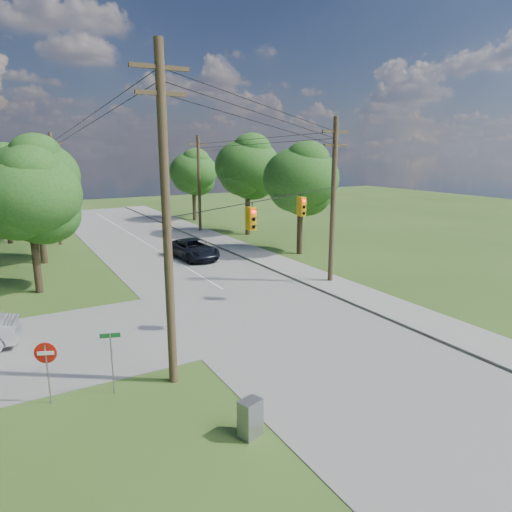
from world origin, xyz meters
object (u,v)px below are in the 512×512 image
pole_north_e (199,183)px  car_main_north (193,249)px  pole_north_w (55,189)px  control_cabinet (250,418)px  pole_sw (166,217)px  do_not_enter_sign (46,359)px  pole_ne (333,199)px

pole_north_e → car_main_north: 13.25m
pole_north_w → control_cabinet: pole_north_w is taller
car_main_north → pole_sw: bearing=-119.1°
car_main_north → do_not_enter_sign: 21.58m
pole_north_w → do_not_enter_sign: pole_north_w is taller
pole_ne → car_main_north: size_ratio=1.91×
car_main_north → control_cabinet: bearing=-112.9°
pole_ne → control_cabinet: bearing=-136.5°
pole_sw → pole_north_w: (-0.40, 29.60, -1.10)m
control_cabinet → do_not_enter_sign: (-5.07, 5.00, 1.04)m
pole_sw → car_main_north: pole_sw is taller
control_cabinet → pole_ne: bearing=24.6°
pole_north_e → do_not_enter_sign: size_ratio=4.46×
pole_north_e → pole_north_w: (-13.90, 0.00, 0.00)m
car_main_north → control_cabinet: 23.82m
pole_sw → do_not_enter_sign: (-4.20, 0.60, -4.58)m
pole_north_w → pole_sw: bearing=-89.2°
pole_north_w → car_main_north: 14.84m
car_main_north → pole_north_w: bearing=122.0°
control_cabinet → do_not_enter_sign: do_not_enter_sign is taller
pole_north_w → control_cabinet: (1.28, -34.00, -4.52)m
pole_north_e → do_not_enter_sign: 34.15m
pole_north_e → car_main_north: bearing=-115.3°
pole_sw → pole_north_e: bearing=65.5°
pole_ne → car_main_north: 12.82m
pole_sw → control_cabinet: (0.88, -4.40, -5.62)m
do_not_enter_sign → control_cabinet: bearing=-21.2°
pole_north_e → car_main_north: pole_north_e is taller
pole_sw → pole_north_w: bearing=90.8°
control_cabinet → do_not_enter_sign: 7.20m
pole_ne → pole_north_e: (-0.00, 22.00, -0.34)m
pole_ne → pole_north_w: 26.03m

